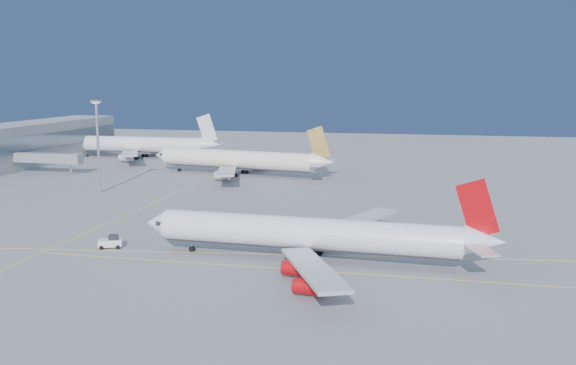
% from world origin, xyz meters
% --- Properties ---
extents(ground, '(500.00, 500.00, 0.00)m').
position_xyz_m(ground, '(0.00, 0.00, 0.00)').
color(ground, slate).
rests_on(ground, ground).
extents(terminal, '(18.40, 110.00, 15.00)m').
position_xyz_m(terminal, '(-114.93, 85.00, 7.51)').
color(terminal, gray).
rests_on(terminal, ground).
extents(jet_bridge, '(23.60, 3.60, 6.90)m').
position_xyz_m(jet_bridge, '(-93.11, 72.00, 5.17)').
color(jet_bridge, gray).
rests_on(jet_bridge, ground).
extents(taxiway_lines, '(118.86, 140.00, 0.02)m').
position_xyz_m(taxiway_lines, '(-14.71, 6.34, 0.01)').
color(taxiway_lines, yellow).
rests_on(taxiway_lines, ground).
extents(airliner_virgin, '(62.54, 56.16, 15.43)m').
position_xyz_m(airliner_virgin, '(8.64, -8.41, 4.65)').
color(airliner_virgin, white).
rests_on(airliner_virgin, ground).
extents(airliner_etihad, '(63.77, 58.26, 16.69)m').
position_xyz_m(airliner_etihad, '(-32.15, 82.73, 5.08)').
color(airliner_etihad, '#F1E2CD').
rests_on(airliner_etihad, ground).
extents(airliner_third, '(65.79, 60.88, 17.70)m').
position_xyz_m(airliner_third, '(-82.87, 116.99, 5.36)').
color(airliner_third, white).
rests_on(airliner_third, ground).
extents(pushback_tug, '(4.70, 3.76, 2.37)m').
position_xyz_m(pushback_tug, '(-29.41, -8.15, 1.10)').
color(pushback_tug, white).
rests_on(pushback_tug, ground).
extents(light_mast, '(2.17, 2.17, 25.07)m').
position_xyz_m(light_mast, '(-60.14, 43.76, 14.80)').
color(light_mast, gray).
rests_on(light_mast, ground).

